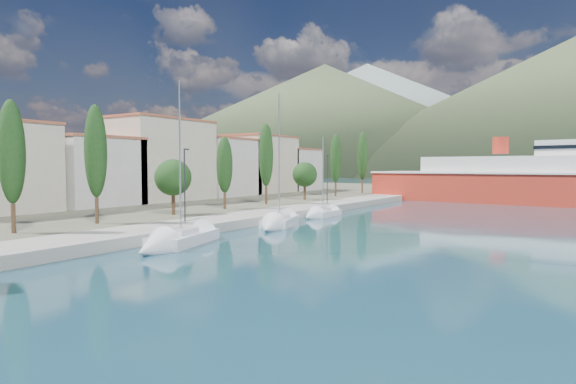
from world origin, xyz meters
The scene contains 10 objects.
ground centered at (0.00, 120.00, 0.00)m, with size 1400.00×1400.00×0.00m, color #183E4F.
quay centered at (-9.00, 26.00, 0.40)m, with size 5.00×88.00×0.80m, color gray.
land_strip centered at (-47.00, 36.00, 0.35)m, with size 70.00×148.00×0.70m, color #565644.
town_buildings centered at (-32.00, 36.91, 5.57)m, with size 9.20×69.20×11.30m.
tree_row centered at (-15.31, 31.04, 5.74)m, with size 3.55×62.80×10.83m.
lamp_posts centered at (-9.00, 13.84, 4.08)m, with size 0.15×46.66×6.06m.
sailboat_near centered at (-4.33, 6.13, 0.33)m, with size 4.69×8.86×12.20m.
sailboat_mid centered at (-4.41, 18.85, 0.31)m, with size 5.41×9.26×12.97m.
sailboat_far centered at (-5.42, 28.47, 0.27)m, with size 2.15×6.43×9.40m.
ferry centered at (14.75, 61.89, 3.16)m, with size 53.14×16.35×10.38m.
Camera 1 is at (18.99, -16.14, 5.37)m, focal length 30.00 mm.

